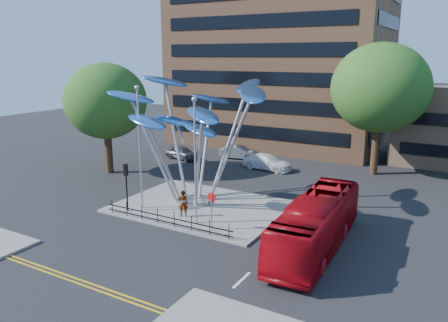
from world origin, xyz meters
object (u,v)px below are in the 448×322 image
Objects in this scene: tree_left at (106,101)px; tree_right at (380,88)px; leaf_sculpture at (193,113)px; no_entry_sign_island at (212,205)px; parked_car_left at (182,153)px; street_lamp_right at (195,150)px; parked_car_mid at (239,152)px; street_lamp_left at (139,137)px; pedestrian at (183,203)px; traffic_light_island at (126,177)px; parked_car_right at (267,162)px; red_bus at (316,224)px.

tree_right is at bearing 28.61° from tree_left.
leaf_sculpture is (11.93, -3.32, 0.08)m from tree_left.
parked_car_left is (-13.18, 15.48, -1.12)m from no_entry_sign_island.
street_lamp_right is 19.81m from parked_car_mid.
leaf_sculpture reaches higher than parked_car_mid.
street_lamp_left is (-12.50, -18.50, -2.68)m from tree_right.
parked_car_mid is at bearing -48.77° from parked_car_left.
street_lamp_right is 4.30m from pedestrian.
tree_right reaches higher than traffic_light_island.
parked_car_left is at bearing 130.41° from no_entry_sign_island.
traffic_light_island is at bearing -174.81° from street_lamp_right.
parked_car_mid is (5.27, 3.22, 0.00)m from parked_car_left.
street_lamp_right is (14.50, -7.00, -1.70)m from tree_left.
leaf_sculpture is 4.83m from street_lamp_right.
street_lamp_right is 1.95× the size of parked_car_mid.
tree_left is 12.38m from leaf_sculpture.
tree_right is 4.94× the size of no_entry_sign_island.
parked_car_left is (-9.11, 11.32, -6.17)m from leaf_sculpture.
street_lamp_left is at bearing 171.39° from no_entry_sign_island.
leaf_sculpture reaches higher than parked_car_left.
parked_car_left is at bearing 98.74° from parked_car_right.
parked_car_right is (0.66, 11.91, -6.14)m from leaf_sculpture.
parked_car_left is (-10.26, 14.44, -0.38)m from pedestrian.
leaf_sculpture is at bearing 54.96° from traffic_light_island.
pedestrian is at bearing -115.83° from tree_right.
street_lamp_left is at bearing 177.07° from red_bus.
tree_right is at bearing -148.24° from pedestrian.
street_lamp_left is at bearing 173.70° from parked_car_right.
parked_car_right is (-3.41, 16.08, -1.08)m from no_entry_sign_island.
no_entry_sign_island reaches higher than parked_car_right.
tree_right is 0.95× the size of leaf_sculpture.
parked_car_left is 6.18m from parked_car_mid.
no_entry_sign_island is at bearing -162.75° from parked_car_right.
parked_car_right is at bearing 86.84° from leaf_sculpture.
leaf_sculpture is 3.71× the size of traffic_light_island.
leaf_sculpture reaches higher than no_entry_sign_island.
street_lamp_right is at bearing -167.75° from parked_car_right.
traffic_light_island is at bearing -123.69° from tree_right.
pedestrian is at bearing -172.89° from parked_car_right.
street_lamp_right is at bearing -55.09° from leaf_sculpture.
street_lamp_left is at bearing -127.40° from leaf_sculpture.
street_lamp_left is 3.59× the size of no_entry_sign_island.
street_lamp_right reaches higher than red_bus.
leaf_sculpture is at bearing -177.89° from parked_car_right.
no_entry_sign_island is at bearing -25.07° from tree_left.
pedestrian is (-8.93, -18.44, -6.96)m from tree_right.
street_lamp_right is 2.42× the size of traffic_light_island.
red_bus is 2.19× the size of parked_car_right.
leaf_sculpture is (-10.07, -15.32, -1.16)m from tree_right.
street_lamp_left is (9.50, -6.50, -1.44)m from tree_left.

